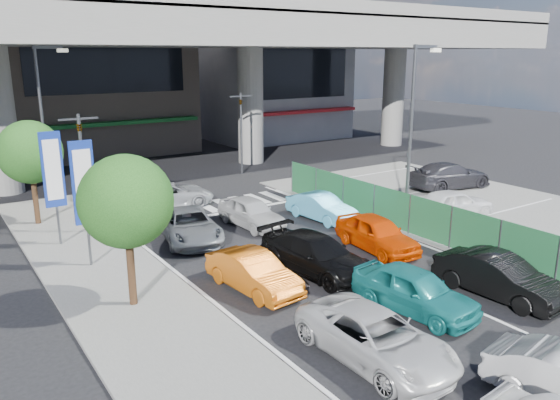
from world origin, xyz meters
TOP-DOWN VIEW (x-y plane):
  - ground at (0.00, 0.00)m, footprint 120.00×120.00m
  - parking_lot at (11.00, 2.00)m, footprint 12.00×28.00m
  - sidewalk_left at (-7.00, 4.00)m, footprint 4.00×30.00m
  - fence_run at (5.30, 1.00)m, footprint 0.16×22.00m
  - expressway at (0.00, 22.00)m, footprint 64.00×14.00m
  - building_center at (0.00, 32.97)m, footprint 14.00×10.90m
  - building_east at (16.00, 31.97)m, footprint 12.00×10.90m
  - traffic_light_left at (-6.20, 12.00)m, footprint 1.60×1.24m
  - traffic_light_right at (5.50, 19.00)m, footprint 1.60×1.24m
  - street_lamp_right at (7.17, 6.00)m, footprint 1.65×0.22m
  - street_lamp_left at (-6.33, 18.00)m, footprint 1.65×0.22m
  - signboard_near at (-7.20, 7.99)m, footprint 0.80×0.14m
  - signboard_far at (-7.60, 10.99)m, footprint 0.80×0.14m
  - tree_near at (-7.00, 4.00)m, footprint 2.80×2.80m
  - tree_far at (-7.80, 14.50)m, footprint 2.80×2.80m
  - sedan_white_mid_left at (-2.88, -2.37)m, footprint 2.23×4.63m
  - taxi_teal_mid at (0.00, -1.00)m, footprint 2.14×4.23m
  - hatch_black_mid_right at (3.04, -1.79)m, footprint 1.73×4.27m
  - taxi_orange_left at (-3.26, 3.02)m, footprint 1.75×3.97m
  - sedan_black_mid at (-0.65, 3.03)m, footprint 2.52×4.96m
  - taxi_orange_right at (2.83, 3.60)m, footprint 1.99×4.18m
  - wagon_silver_front_left at (-2.89, 8.87)m, footprint 3.03×4.96m
  - sedan_white_front_mid at (0.25, 9.04)m, footprint 1.78×3.96m
  - kei_truck_front_right at (3.48, 8.02)m, footprint 1.65×3.88m
  - crossing_wagon_silver at (-1.46, 14.25)m, footprint 4.75×2.95m
  - parked_sedan_white at (8.82, 4.75)m, footprint 4.24×2.31m
  - parked_sedan_dgrey at (13.38, 8.71)m, footprint 5.36×2.73m
  - traffic_cone at (6.51, 3.39)m, footprint 0.52×0.52m

SIDE VIEW (x-z plane):
  - ground at x=0.00m, z-range 0.00..0.00m
  - parking_lot at x=11.00m, z-range 0.00..0.06m
  - sidewalk_left at x=-7.00m, z-range 0.00..0.12m
  - traffic_cone at x=6.51m, z-range 0.06..0.83m
  - crossing_wagon_silver at x=-1.46m, z-range 0.00..1.23m
  - kei_truck_front_right at x=3.48m, z-range 0.00..1.24m
  - taxi_orange_left at x=-3.26m, z-range 0.00..1.27m
  - sedan_white_mid_left at x=-2.88m, z-range 0.00..1.27m
  - wagon_silver_front_left at x=-2.89m, z-range 0.00..1.29m
  - sedan_white_front_mid at x=0.25m, z-range 0.00..1.32m
  - taxi_teal_mid at x=0.00m, z-range 0.00..1.38m
  - hatch_black_mid_right at x=3.04m, z-range 0.00..1.38m
  - sedan_black_mid at x=-0.65m, z-range 0.00..1.38m
  - taxi_orange_right at x=2.83m, z-range 0.00..1.38m
  - parked_sedan_white at x=8.82m, z-range 0.06..1.43m
  - parked_sedan_dgrey at x=13.38m, z-range 0.06..1.55m
  - fence_run at x=5.30m, z-range 0.00..1.80m
  - signboard_near at x=-7.20m, z-range 0.71..5.41m
  - signboard_far at x=-7.60m, z-range 0.71..5.41m
  - tree_near at x=-7.00m, z-range 0.99..5.79m
  - tree_far at x=-7.80m, z-range 0.99..5.79m
  - traffic_light_left at x=-6.20m, z-range 1.34..6.54m
  - traffic_light_right at x=5.50m, z-range 1.34..6.54m
  - street_lamp_right at x=7.17m, z-range 0.77..8.77m
  - street_lamp_left at x=-6.33m, z-range 0.77..8.77m
  - building_east at x=16.00m, z-range -0.01..11.99m
  - building_center at x=0.00m, z-range -0.01..14.99m
  - expressway at x=0.00m, z-range 3.39..14.14m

